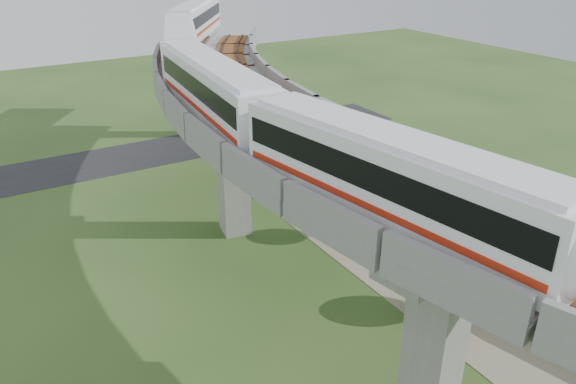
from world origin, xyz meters
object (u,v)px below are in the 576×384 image
at_px(car_red, 514,234).
at_px(car_dark, 381,199).
at_px(metro_train, 225,64).
at_px(car_white, 508,296).

distance_m(car_red, car_dark, 10.63).
bearing_deg(car_dark, metro_train, 40.93).
distance_m(metro_train, car_red, 24.60).
bearing_deg(car_white, car_red, 12.02).
distance_m(metro_train, car_dark, 17.01).
relative_size(metro_train, car_white, 19.04).
distance_m(car_white, car_dark, 14.70).
bearing_deg(car_red, car_white, -63.98).
height_order(car_red, car_dark, car_dark).
bearing_deg(car_dark, car_red, -179.81).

